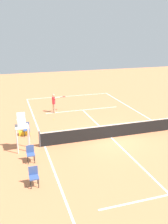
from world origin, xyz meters
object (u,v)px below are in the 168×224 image
object	(u,v)px
player_serving	(54,101)
courtside_chair_far	(31,153)
umpire_chair	(22,126)
tennis_ball	(54,119)
courtside_chair_near	(34,176)
courtside_chair_mid	(26,128)
equipment_bag	(24,133)

from	to	relation	value
player_serving	courtside_chair_far	world-z (taller)	player_serving
umpire_chair	courtside_chair_far	size ratio (longest dim) A/B	2.54
tennis_ball	courtside_chair_near	size ratio (longest dim) A/B	0.07
courtside_chair_far	courtside_chair_mid	bearing A→B (deg)	-91.83
umpire_chair	courtside_chair_mid	size ratio (longest dim) A/B	2.54
equipment_bag	player_serving	bearing A→B (deg)	-124.65
player_serving	tennis_ball	bearing A→B (deg)	-32.32
courtside_chair_near	courtside_chair_far	distance (m)	2.37
courtside_chair_near	equipment_bag	size ratio (longest dim) A/B	1.25
umpire_chair	player_serving	bearing A→B (deg)	-115.61
equipment_bag	courtside_chair_far	bearing A→B (deg)	90.43
player_serving	tennis_ball	xyz separation A→B (m)	(0.44, 1.90, -0.99)
player_serving	courtside_chair_near	bearing A→B (deg)	-35.31
player_serving	umpire_chair	world-z (taller)	umpire_chair
player_serving	equipment_bag	distance (m)	5.43
courtside_chair_far	umpire_chair	bearing A→B (deg)	-80.01
tennis_ball	courtside_chair_near	world-z (taller)	courtside_chair_near
courtside_chair_near	tennis_ball	bearing A→B (deg)	-106.69
courtside_chair_far	equipment_bag	world-z (taller)	courtside_chair_far
tennis_ball	courtside_chair_mid	size ratio (longest dim) A/B	0.07
tennis_ball	courtside_chair_far	distance (m)	7.06
umpire_chair	courtside_chair_near	xyz separation A→B (m)	(-0.18, 3.95, -1.07)
player_serving	courtside_chair_near	xyz separation A→B (m)	(3.12, 10.82, -0.49)
courtside_chair_mid	courtside_chair_far	size ratio (longest dim) A/B	1.00
umpire_chair	courtside_chair_mid	world-z (taller)	umpire_chair
courtside_chair_near	equipment_bag	world-z (taller)	courtside_chair_near
player_serving	umpire_chair	size ratio (longest dim) A/B	0.72
player_serving	courtside_chair_mid	xyz separation A→B (m)	(2.89, 4.60, -0.49)
courtside_chair_near	courtside_chair_mid	xyz separation A→B (m)	(-0.22, -6.22, 0.00)
equipment_bag	courtside_chair_near	bearing A→B (deg)	89.37
courtside_chair_far	equipment_bag	bearing A→B (deg)	-89.57
tennis_ball	courtside_chair_mid	distance (m)	3.68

